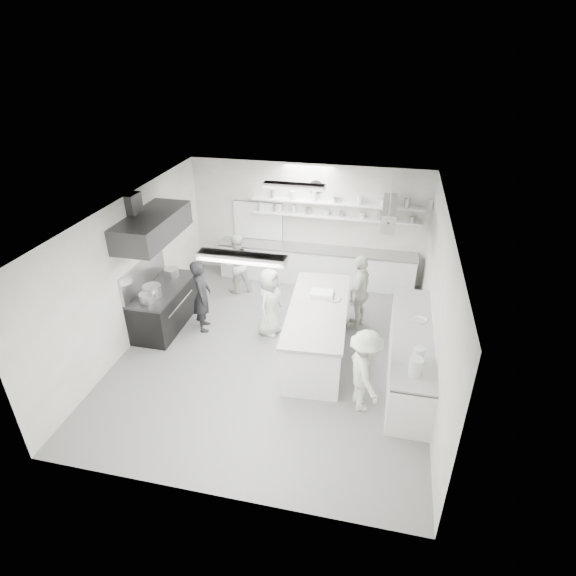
% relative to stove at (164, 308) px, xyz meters
% --- Properties ---
extents(floor, '(6.00, 7.00, 0.02)m').
position_rel_stove_xyz_m(floor, '(2.60, -0.40, -0.46)').
color(floor, gray).
rests_on(floor, ground).
extents(ceiling, '(6.00, 7.00, 0.02)m').
position_rel_stove_xyz_m(ceiling, '(2.60, -0.40, 2.56)').
color(ceiling, white).
rests_on(ceiling, wall_back).
extents(wall_back, '(6.00, 0.04, 3.00)m').
position_rel_stove_xyz_m(wall_back, '(2.60, 3.10, 1.05)').
color(wall_back, silver).
rests_on(wall_back, floor).
extents(wall_front, '(6.00, 0.04, 3.00)m').
position_rel_stove_xyz_m(wall_front, '(2.60, -3.90, 1.05)').
color(wall_front, silver).
rests_on(wall_front, floor).
extents(wall_left, '(0.04, 7.00, 3.00)m').
position_rel_stove_xyz_m(wall_left, '(-0.40, -0.40, 1.05)').
color(wall_left, silver).
rests_on(wall_left, floor).
extents(wall_right, '(0.04, 7.00, 3.00)m').
position_rel_stove_xyz_m(wall_right, '(5.60, -0.40, 1.05)').
color(wall_right, silver).
rests_on(wall_right, floor).
extents(stove, '(0.80, 1.80, 0.90)m').
position_rel_stove_xyz_m(stove, '(0.00, 0.00, 0.00)').
color(stove, black).
rests_on(stove, floor).
extents(exhaust_hood, '(0.85, 2.00, 0.50)m').
position_rel_stove_xyz_m(exhaust_hood, '(0.00, -0.00, 1.90)').
color(exhaust_hood, '#333334').
rests_on(exhaust_hood, wall_left).
extents(back_counter, '(5.00, 0.60, 0.92)m').
position_rel_stove_xyz_m(back_counter, '(2.90, 2.80, 0.01)').
color(back_counter, white).
rests_on(back_counter, floor).
extents(shelf_lower, '(4.20, 0.26, 0.04)m').
position_rel_stove_xyz_m(shelf_lower, '(3.30, 2.97, 1.30)').
color(shelf_lower, white).
rests_on(shelf_lower, wall_back).
extents(shelf_upper, '(4.20, 0.26, 0.04)m').
position_rel_stove_xyz_m(shelf_upper, '(3.30, 2.97, 1.65)').
color(shelf_upper, white).
rests_on(shelf_upper, wall_back).
extents(pass_through_window, '(1.30, 0.04, 1.00)m').
position_rel_stove_xyz_m(pass_through_window, '(1.30, 3.08, 1.00)').
color(pass_through_window, black).
rests_on(pass_through_window, wall_back).
extents(wall_clock, '(0.32, 0.05, 0.32)m').
position_rel_stove_xyz_m(wall_clock, '(2.80, 3.06, 2.00)').
color(wall_clock, white).
rests_on(wall_clock, wall_back).
extents(right_counter, '(0.74, 3.30, 0.94)m').
position_rel_stove_xyz_m(right_counter, '(5.25, -0.60, 0.02)').
color(right_counter, white).
rests_on(right_counter, floor).
extents(pot_rack, '(0.30, 1.60, 0.40)m').
position_rel_stove_xyz_m(pot_rack, '(4.60, 2.00, 1.85)').
color(pot_rack, '#A6A6A6').
rests_on(pot_rack, ceiling).
extents(light_fixture_front, '(1.30, 0.25, 0.10)m').
position_rel_stove_xyz_m(light_fixture_front, '(2.60, -2.20, 2.49)').
color(light_fixture_front, white).
rests_on(light_fixture_front, ceiling).
extents(light_fixture_rear, '(1.30, 0.25, 0.10)m').
position_rel_stove_xyz_m(light_fixture_rear, '(2.60, 1.40, 2.49)').
color(light_fixture_rear, white).
rests_on(light_fixture_rear, ceiling).
extents(prep_island, '(1.21, 2.86, 1.03)m').
position_rel_stove_xyz_m(prep_island, '(3.44, -0.28, 0.07)').
color(prep_island, white).
rests_on(prep_island, floor).
extents(stove_pot, '(0.38, 0.38, 0.29)m').
position_rel_stove_xyz_m(stove_pot, '(0.00, -0.38, 0.61)').
color(stove_pot, '#A6A6A6').
rests_on(stove_pot, stove).
extents(cook_stove, '(0.55, 0.69, 1.63)m').
position_rel_stove_xyz_m(cook_stove, '(0.87, 0.09, 0.36)').
color(cook_stove, black).
rests_on(cook_stove, floor).
extents(cook_back, '(0.93, 0.88, 1.52)m').
position_rel_stove_xyz_m(cook_back, '(1.07, 1.85, 0.31)').
color(cook_back, silver).
rests_on(cook_back, floor).
extents(cook_island_left, '(0.63, 0.83, 1.51)m').
position_rel_stove_xyz_m(cook_island_left, '(2.33, 0.24, 0.31)').
color(cook_island_left, silver).
rests_on(cook_island_left, floor).
extents(cook_island_right, '(0.65, 1.08, 1.71)m').
position_rel_stove_xyz_m(cook_island_right, '(4.15, 0.90, 0.41)').
color(cook_island_right, silver).
rests_on(cook_island_right, floor).
extents(cook_right, '(0.93, 1.15, 1.55)m').
position_rel_stove_xyz_m(cook_right, '(4.46, -1.64, 0.33)').
color(cook_right, silver).
rests_on(cook_right, floor).
extents(bowl_island_a, '(0.36, 0.36, 0.07)m').
position_rel_stove_xyz_m(bowl_island_a, '(3.70, 0.10, 0.62)').
color(bowl_island_a, '#A6A6A6').
rests_on(bowl_island_a, prep_island).
extents(bowl_island_b, '(0.25, 0.25, 0.06)m').
position_rel_stove_xyz_m(bowl_island_b, '(3.55, 0.39, 0.61)').
color(bowl_island_b, white).
rests_on(bowl_island_b, prep_island).
extents(bowl_right, '(0.33, 0.33, 0.06)m').
position_rel_stove_xyz_m(bowl_right, '(5.37, -0.16, 0.52)').
color(bowl_right, white).
rests_on(bowl_right, right_counter).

